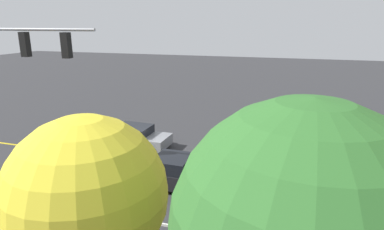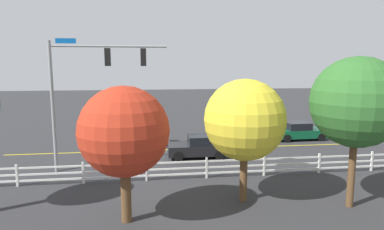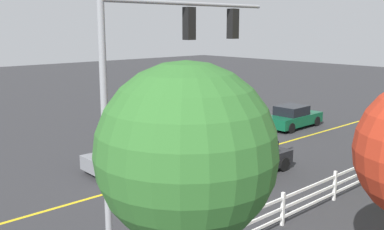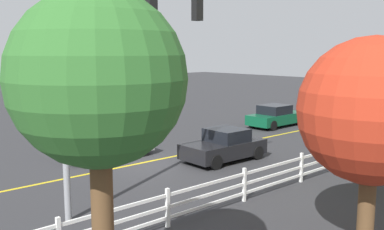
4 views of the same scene
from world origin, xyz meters
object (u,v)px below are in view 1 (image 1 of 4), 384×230
(car_0, at_px, (136,137))
(car_2, at_px, (367,161))
(tree_2, at_px, (301,229))
(car_1, at_px, (170,172))
(tree_0, at_px, (87,195))

(car_0, xyz_separation_m, car_2, (-12.82, -0.07, 0.02))
(car_0, height_order, tree_2, tree_2)
(car_1, height_order, tree_0, tree_0)
(tree_0, height_order, tree_2, tree_2)
(tree_2, bearing_deg, car_0, -54.24)
(tree_0, bearing_deg, car_1, -82.67)
(car_1, bearing_deg, tree_0, 98.03)
(car_1, bearing_deg, car_2, -155.01)
(car_1, relative_size, tree_2, 0.61)
(car_1, distance_m, tree_2, 10.96)
(car_0, distance_m, car_1, 5.51)
(tree_0, xyz_separation_m, tree_2, (-4.44, 1.21, 0.85))
(car_1, relative_size, car_2, 0.91)
(car_0, height_order, tree_0, tree_0)
(car_2, bearing_deg, car_1, -157.12)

